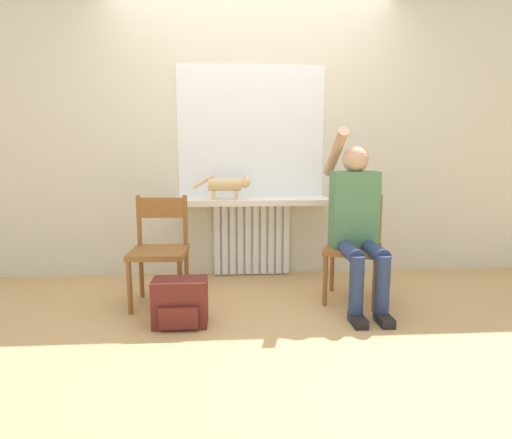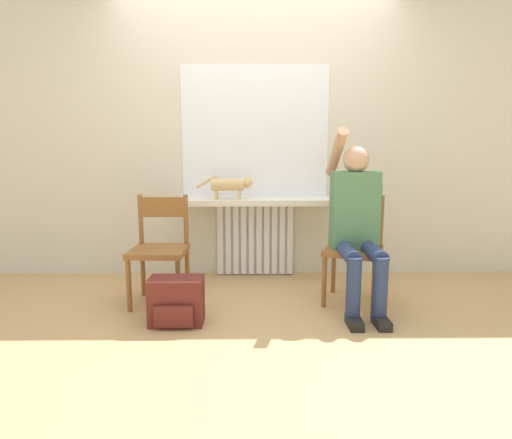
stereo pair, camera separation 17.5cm
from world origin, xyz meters
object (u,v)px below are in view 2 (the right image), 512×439
Objects in this scene: chair_right at (354,247)px; backpack at (176,301)px; cat at (231,185)px; person at (357,220)px; chair_left at (160,247)px.

backpack is (-1.29, -0.43, -0.27)m from chair_right.
backpack is (-0.33, -0.98, -0.70)m from cat.
person is (-0.01, -0.11, 0.23)m from chair_right.
chair_left is 0.61× the size of person.
person reaches higher than backpack.
cat is 1.38× the size of backpack.
person reaches higher than cat.
person is at bearing 14.33° from backpack.
cat is (-0.95, 0.66, 0.21)m from person.
chair_left is at bearing -158.23° from chair_right.
cat reaches higher than chair_left.
chair_right is at bearing 82.48° from person.
chair_right is 0.25m from person.
cat is at bearing 71.42° from backpack.
cat is at bearing 48.40° from chair_left.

